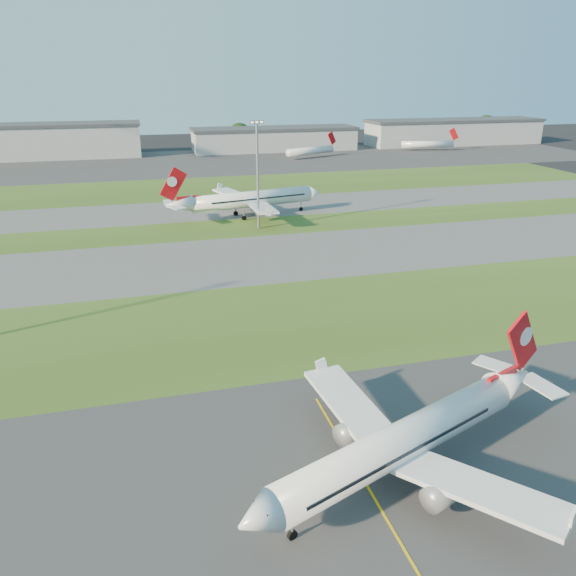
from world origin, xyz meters
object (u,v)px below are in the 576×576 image
object	(u,v)px
mini_jet_near	(311,151)
light_mast_centre	(258,168)
airliner_parked	(403,442)
mini_jet_far	(428,144)
airliner_taxiing	(252,200)

from	to	relation	value
mini_jet_near	light_mast_centre	distance (m)	126.74
airliner_parked	mini_jet_near	xyz separation A→B (m)	(55.80, 209.17, -0.67)
mini_jet_far	light_mast_centre	bearing A→B (deg)	-121.22
airliner_parked	light_mast_centre	xyz separation A→B (m)	(6.39, 93.02, 10.86)
airliner_parked	airliner_taxiing	world-z (taller)	airliner_taxiing
mini_jet_near	light_mast_centre	size ratio (longest dim) A/B	1.05
mini_jet_near	light_mast_centre	xyz separation A→B (m)	(-49.41, -116.15, 11.53)
mini_jet_far	light_mast_centre	size ratio (longest dim) A/B	1.10
airliner_parked	light_mast_centre	size ratio (longest dim) A/B	1.33
airliner_parked	light_mast_centre	world-z (taller)	light_mast_centre
mini_jet_near	mini_jet_far	bearing A→B (deg)	-14.70
mini_jet_far	light_mast_centre	xyz separation A→B (m)	(-113.02, -125.24, 11.53)
airliner_parked	airliner_taxiing	size ratio (longest dim) A/B	0.83
airliner_taxiing	light_mast_centre	world-z (taller)	light_mast_centre
airliner_taxiing	mini_jet_near	size ratio (longest dim) A/B	1.53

